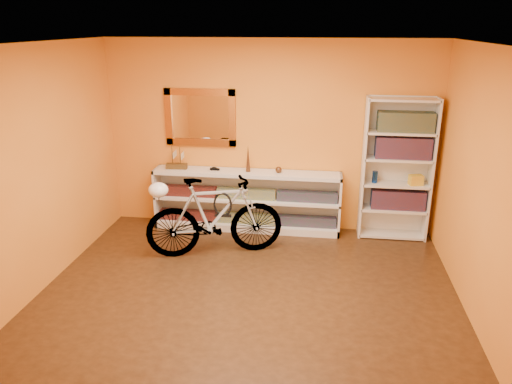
# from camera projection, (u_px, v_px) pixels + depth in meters

# --- Properties ---
(floor) EXTENTS (4.50, 4.00, 0.01)m
(floor) POSITION_uv_depth(u_px,v_px,m) (247.00, 297.00, 5.25)
(floor) COLOR #311C0D
(floor) RESTS_ON ground
(ceiling) EXTENTS (4.50, 4.00, 0.01)m
(ceiling) POSITION_uv_depth(u_px,v_px,m) (245.00, 43.00, 4.39)
(ceiling) COLOR silver
(ceiling) RESTS_ON ground
(back_wall) EXTENTS (4.50, 0.01, 2.60)m
(back_wall) POSITION_uv_depth(u_px,v_px,m) (269.00, 137.00, 6.69)
(back_wall) COLOR orange
(back_wall) RESTS_ON ground
(left_wall) EXTENTS (0.01, 4.00, 2.60)m
(left_wall) POSITION_uv_depth(u_px,v_px,m) (33.00, 172.00, 5.12)
(left_wall) COLOR orange
(left_wall) RESTS_ON ground
(right_wall) EXTENTS (0.01, 4.00, 2.60)m
(right_wall) POSITION_uv_depth(u_px,v_px,m) (487.00, 192.00, 4.52)
(right_wall) COLOR orange
(right_wall) RESTS_ON ground
(gilt_mirror) EXTENTS (0.98, 0.06, 0.78)m
(gilt_mirror) POSITION_uv_depth(u_px,v_px,m) (200.00, 117.00, 6.70)
(gilt_mirror) COLOR #9B581C
(gilt_mirror) RESTS_ON back_wall
(wall_socket) EXTENTS (0.09, 0.02, 0.09)m
(wall_socket) POSITION_uv_depth(u_px,v_px,m) (332.00, 212.00, 6.90)
(wall_socket) COLOR silver
(wall_socket) RESTS_ON back_wall
(console_unit) EXTENTS (2.60, 0.35, 0.85)m
(console_unit) POSITION_uv_depth(u_px,v_px,m) (247.00, 201.00, 6.84)
(console_unit) COLOR silver
(console_unit) RESTS_ON floor
(cd_row_lower) EXTENTS (2.50, 0.13, 0.14)m
(cd_row_lower) POSITION_uv_depth(u_px,v_px,m) (247.00, 218.00, 6.91)
(cd_row_lower) COLOR black
(cd_row_lower) RESTS_ON console_unit
(cd_row_upper) EXTENTS (2.50, 0.13, 0.14)m
(cd_row_upper) POSITION_uv_depth(u_px,v_px,m) (246.00, 194.00, 6.79)
(cd_row_upper) COLOR navy
(cd_row_upper) RESTS_ON console_unit
(model_ship) EXTENTS (0.30, 0.13, 0.35)m
(model_ship) POSITION_uv_depth(u_px,v_px,m) (176.00, 157.00, 6.78)
(model_ship) COLOR #3E2A11
(model_ship) RESTS_ON console_unit
(toy_car) EXTENTS (0.00, 0.00, 0.00)m
(toy_car) POSITION_uv_depth(u_px,v_px,m) (215.00, 170.00, 6.76)
(toy_car) COLOR black
(toy_car) RESTS_ON console_unit
(bronze_ornament) EXTENTS (0.06, 0.06, 0.37)m
(bronze_ornament) POSITION_uv_depth(u_px,v_px,m) (248.00, 159.00, 6.64)
(bronze_ornament) COLOR #50311B
(bronze_ornament) RESTS_ON console_unit
(decorative_orb) EXTENTS (0.09, 0.09, 0.09)m
(decorative_orb) POSITION_uv_depth(u_px,v_px,m) (279.00, 170.00, 6.63)
(decorative_orb) COLOR #50311B
(decorative_orb) RESTS_ON console_unit
(bookcase) EXTENTS (0.90, 0.30, 1.90)m
(bookcase) POSITION_uv_depth(u_px,v_px,m) (397.00, 170.00, 6.43)
(bookcase) COLOR silver
(bookcase) RESTS_ON floor
(book_row_a) EXTENTS (0.70, 0.22, 0.26)m
(book_row_a) POSITION_uv_depth(u_px,v_px,m) (398.00, 199.00, 6.56)
(book_row_a) COLOR maroon
(book_row_a) RESTS_ON bookcase
(book_row_b) EXTENTS (0.70, 0.22, 0.28)m
(book_row_b) POSITION_uv_depth(u_px,v_px,m) (403.00, 147.00, 6.32)
(book_row_b) COLOR maroon
(book_row_b) RESTS_ON bookcase
(book_row_c) EXTENTS (0.70, 0.22, 0.25)m
(book_row_c) POSITION_uv_depth(u_px,v_px,m) (406.00, 122.00, 6.21)
(book_row_c) COLOR #174352
(book_row_c) RESTS_ON bookcase
(travel_mug) EXTENTS (0.07, 0.07, 0.16)m
(travel_mug) POSITION_uv_depth(u_px,v_px,m) (375.00, 177.00, 6.48)
(travel_mug) COLOR navy
(travel_mug) RESTS_ON bookcase
(red_tin) EXTENTS (0.16, 0.16, 0.17)m
(red_tin) POSITION_uv_depth(u_px,v_px,m) (385.00, 124.00, 6.29)
(red_tin) COLOR maroon
(red_tin) RESTS_ON bookcase
(yellow_bag) EXTENTS (0.19, 0.15, 0.13)m
(yellow_bag) POSITION_uv_depth(u_px,v_px,m) (416.00, 180.00, 6.40)
(yellow_bag) COLOR gold
(yellow_bag) RESTS_ON bookcase
(bicycle) EXTENTS (0.96, 1.79, 1.02)m
(bicycle) POSITION_uv_depth(u_px,v_px,m) (215.00, 217.00, 6.05)
(bicycle) COLOR silver
(bicycle) RESTS_ON floor
(helmet) EXTENTS (0.24, 0.23, 0.18)m
(helmet) POSITION_uv_depth(u_px,v_px,m) (158.00, 190.00, 5.82)
(helmet) COLOR white
(helmet) RESTS_ON bicycle
(u_lock) EXTENTS (0.23, 0.03, 0.23)m
(u_lock) POSITION_uv_depth(u_px,v_px,m) (223.00, 204.00, 6.02)
(u_lock) COLOR black
(u_lock) RESTS_ON bicycle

